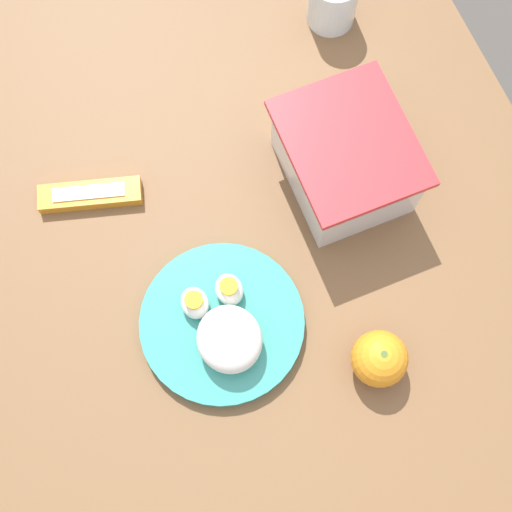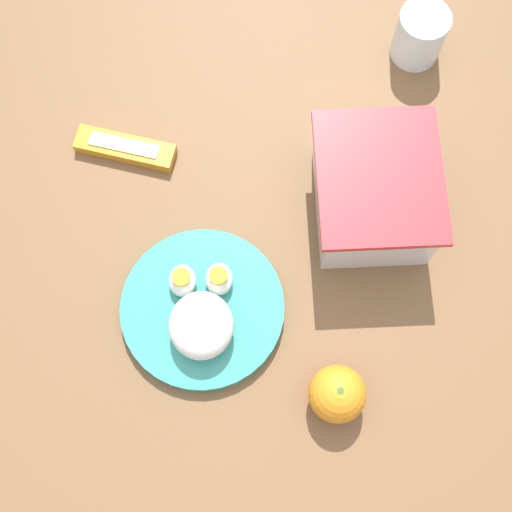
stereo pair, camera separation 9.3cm
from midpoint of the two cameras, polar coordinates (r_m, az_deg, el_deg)
name	(u,v)px [view 2 (the right image)]	position (r m, az deg, el deg)	size (l,w,h in m)	color
ground_plane	(247,360)	(1.68, 0.88, -8.56)	(10.00, 10.00, 0.00)	#4C4742
table	(242,291)	(1.04, 1.40, -3.20)	(1.13, 0.90, 0.74)	brown
food_container	(373,195)	(0.95, 12.05, 4.38)	(0.19, 0.16, 0.11)	white
orange_fruit	(337,394)	(0.90, 9.49, -11.34)	(0.07, 0.07, 0.07)	orange
rice_plate	(202,311)	(0.92, -1.49, -4.91)	(0.21, 0.21, 0.07)	teal
candy_bar	(125,148)	(1.01, -7.88, 8.14)	(0.07, 0.14, 0.02)	orange
drinking_glass	(420,35)	(1.09, 15.42, 16.34)	(0.07, 0.07, 0.08)	silver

